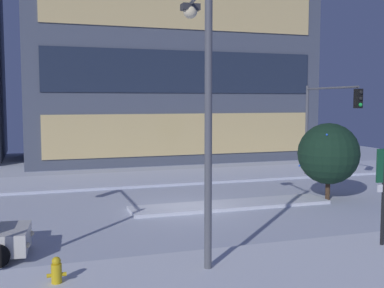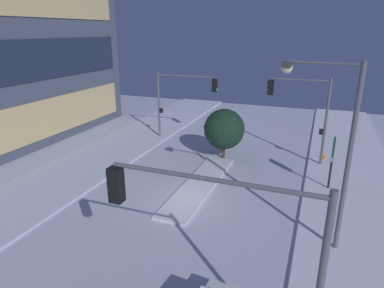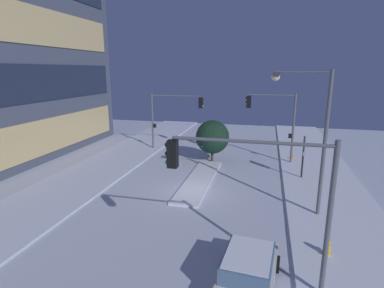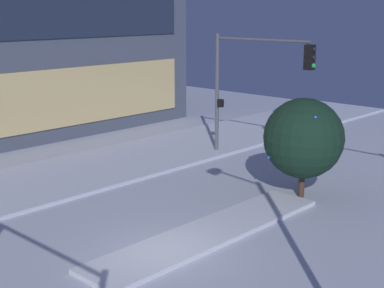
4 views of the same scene
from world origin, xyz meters
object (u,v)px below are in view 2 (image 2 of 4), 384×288
object	(u,v)px
street_lamp_arched	(330,132)
decorated_tree_median	(224,129)
traffic_light_corner_far_right	(182,94)
parking_info_sign	(332,157)
construction_cone	(324,157)
traffic_light_corner_near_right	(303,106)
traffic_light_corner_near_left	(221,234)

from	to	relation	value
street_lamp_arched	decorated_tree_median	bearing A→B (deg)	-44.71
traffic_light_corner_far_right	parking_info_sign	bearing A→B (deg)	-25.98
street_lamp_arched	parking_info_sign	distance (m)	6.60
traffic_light_corner_far_right	construction_cone	size ratio (longest dim) A/B	10.14
construction_cone	traffic_light_corner_near_right	bearing A→B (deg)	121.83
traffic_light_corner_far_right	street_lamp_arched	size ratio (longest dim) A/B	0.71
traffic_light_corner_far_right	traffic_light_corner_near_right	world-z (taller)	traffic_light_corner_near_right
traffic_light_corner_near_right	construction_cone	size ratio (longest dim) A/B	10.81
traffic_light_corner_near_left	construction_cone	size ratio (longest dim) A/B	10.45
traffic_light_corner_near_right	street_lamp_arched	distance (m)	9.84
traffic_light_corner_far_right	parking_info_sign	size ratio (longest dim) A/B	1.75
traffic_light_corner_near_left	decorated_tree_median	world-z (taller)	traffic_light_corner_near_left
parking_info_sign	construction_cone	bearing A→B (deg)	-81.83
construction_cone	traffic_light_corner_near_left	bearing A→B (deg)	171.40
traffic_light_corner_near_right	decorated_tree_median	xyz separation A→B (m)	(-1.02, 5.06, -1.88)
traffic_light_corner_near_left	parking_info_sign	bearing A→B (deg)	-103.14
traffic_light_corner_near_left	street_lamp_arched	xyz separation A→B (m)	(6.60, -2.40, 1.04)
decorated_tree_median	construction_cone	bearing A→B (deg)	-72.69
street_lamp_arched	construction_cone	bearing A→B (deg)	-83.37
construction_cone	parking_info_sign	bearing A→B (deg)	-176.81
traffic_light_corner_near_right	street_lamp_arched	world-z (taller)	street_lamp_arched
street_lamp_arched	parking_info_sign	world-z (taller)	street_lamp_arched
traffic_light_corner_near_left	construction_cone	bearing A→B (deg)	-98.60
traffic_light_corner_near_left	decorated_tree_median	bearing A→B (deg)	-74.54
street_lamp_arched	traffic_light_corner_far_right	bearing A→B (deg)	-38.24
traffic_light_corner_far_right	decorated_tree_median	distance (m)	5.51
decorated_tree_median	traffic_light_corner_near_left	bearing A→B (deg)	-164.54
traffic_light_corner_near_left	traffic_light_corner_near_right	size ratio (longest dim) A/B	0.97
parking_info_sign	construction_cone	distance (m)	5.25
traffic_light_corner_near_right	parking_info_sign	bearing A→B (deg)	118.31
traffic_light_corner_near_left	construction_cone	distance (m)	17.97
parking_info_sign	traffic_light_corner_near_right	bearing A→B (deg)	-56.71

